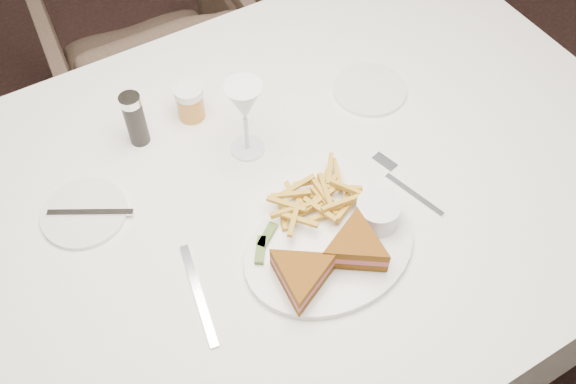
# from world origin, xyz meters

# --- Properties ---
(table) EXTENTS (1.57, 1.06, 0.75)m
(table) POSITION_xyz_m (0.02, 0.19, 0.38)
(table) COLOR white
(table) RESTS_ON ground
(chair_far) EXTENTS (0.68, 0.64, 0.63)m
(chair_far) POSITION_xyz_m (0.12, 1.17, 0.32)
(chair_far) COLOR #49382D
(chair_far) RESTS_ON ground
(table_setting) EXTENTS (0.81, 0.60, 0.18)m
(table_setting) POSITION_xyz_m (0.03, 0.13, 0.79)
(table_setting) COLOR white
(table_setting) RESTS_ON table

